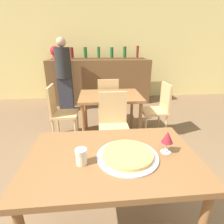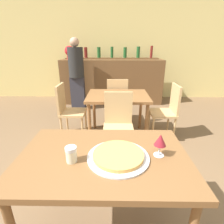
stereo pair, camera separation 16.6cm
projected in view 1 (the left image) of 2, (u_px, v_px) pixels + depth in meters
wall_back at (98, 48)px, 4.79m from camera, size 8.00×0.05×2.80m
dining_table_near at (112, 166)px, 1.22m from camera, size 1.15×0.75×0.77m
dining_table_far at (110, 100)px, 2.81m from camera, size 0.97×0.75×0.73m
bar_counter at (99, 82)px, 4.62m from camera, size 2.60×0.56×1.13m
bar_back_shelf at (99, 56)px, 4.52m from camera, size 2.39×0.24×0.32m
chair_far_side_front at (114, 121)px, 2.35m from camera, size 0.40×0.40×0.89m
chair_far_side_back at (108, 98)px, 3.36m from camera, size 0.40×0.40×0.89m
chair_far_side_left at (59, 109)px, 2.78m from camera, size 0.40×0.40×0.89m
chair_far_side_right at (159, 106)px, 2.92m from camera, size 0.40×0.40×0.89m
pizza_tray at (128, 155)px, 1.16m from camera, size 0.41×0.41×0.04m
cheese_shaker at (81, 156)px, 1.08m from camera, size 0.07×0.07×0.10m
person_standing at (64, 73)px, 3.90m from camera, size 0.34×0.34×1.63m
wine_glass at (167, 137)px, 1.18m from camera, size 0.08×0.08×0.16m
potted_plant at (55, 52)px, 4.22m from camera, size 0.24×0.24×0.33m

